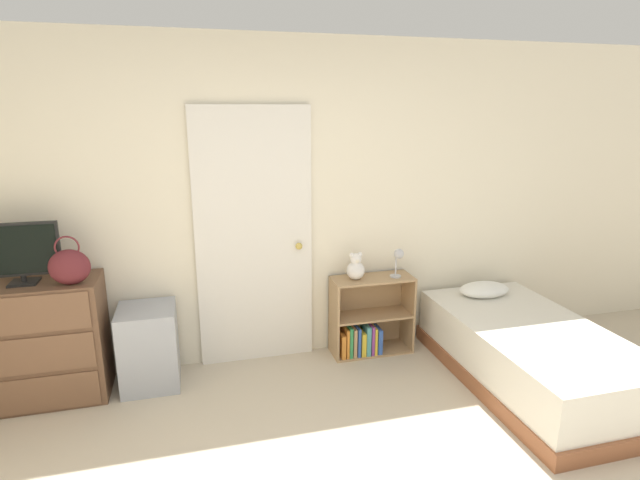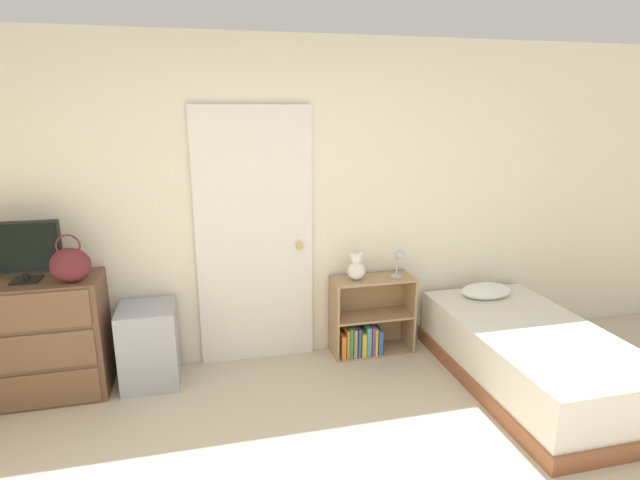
{
  "view_description": "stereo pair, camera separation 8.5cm",
  "coord_description": "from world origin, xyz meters",
  "px_view_note": "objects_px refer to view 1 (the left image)",
  "views": [
    {
      "loc": [
        -0.54,
        -1.52,
        2.01
      ],
      "look_at": [
        0.4,
        2.03,
        1.04
      ],
      "focal_mm": 28.0,
      "sensor_mm": 36.0,
      "label": 1
    },
    {
      "loc": [
        -0.46,
        -1.55,
        2.01
      ],
      "look_at": [
        0.4,
        2.03,
        1.04
      ],
      "focal_mm": 28.0,
      "sensor_mm": 36.0,
      "label": 2
    }
  ],
  "objects_px": {
    "desk_lamp": "(398,257)",
    "bed": "(529,353)",
    "handbag": "(69,266)",
    "tv": "(19,252)",
    "teddy_bear": "(356,268)",
    "bookshelf": "(366,324)",
    "dresser": "(32,343)",
    "storage_bin": "(149,347)"
  },
  "relations": [
    {
      "from": "handbag",
      "to": "teddy_bear",
      "type": "relative_size",
      "value": 1.47
    },
    {
      "from": "handbag",
      "to": "teddy_bear",
      "type": "height_order",
      "value": "handbag"
    },
    {
      "from": "teddy_bear",
      "to": "desk_lamp",
      "type": "relative_size",
      "value": 0.94
    },
    {
      "from": "bookshelf",
      "to": "teddy_bear",
      "type": "distance_m",
      "value": 0.52
    },
    {
      "from": "tv",
      "to": "storage_bin",
      "type": "relative_size",
      "value": 0.82
    },
    {
      "from": "desk_lamp",
      "to": "bed",
      "type": "bearing_deg",
      "value": -42.78
    },
    {
      "from": "storage_bin",
      "to": "bed",
      "type": "relative_size",
      "value": 0.34
    },
    {
      "from": "dresser",
      "to": "bookshelf",
      "type": "xyz_separation_m",
      "value": [
        2.49,
        0.08,
        -0.19
      ]
    },
    {
      "from": "handbag",
      "to": "bed",
      "type": "bearing_deg",
      "value": -10.06
    },
    {
      "from": "storage_bin",
      "to": "bed",
      "type": "height_order",
      "value": "storage_bin"
    },
    {
      "from": "teddy_bear",
      "to": "bookshelf",
      "type": "bearing_deg",
      "value": 2.38
    },
    {
      "from": "handbag",
      "to": "bookshelf",
      "type": "xyz_separation_m",
      "value": [
        2.16,
        0.19,
        -0.75
      ]
    },
    {
      "from": "bookshelf",
      "to": "dresser",
      "type": "bearing_deg",
      "value": -178.07
    },
    {
      "from": "tv",
      "to": "desk_lamp",
      "type": "bearing_deg",
      "value": 1.07
    },
    {
      "from": "tv",
      "to": "teddy_bear",
      "type": "relative_size",
      "value": 2.19
    },
    {
      "from": "bookshelf",
      "to": "bed",
      "type": "relative_size",
      "value": 0.37
    },
    {
      "from": "teddy_bear",
      "to": "tv",
      "type": "bearing_deg",
      "value": -177.88
    },
    {
      "from": "dresser",
      "to": "teddy_bear",
      "type": "height_order",
      "value": "teddy_bear"
    },
    {
      "from": "desk_lamp",
      "to": "bookshelf",
      "type": "bearing_deg",
      "value": 170.72
    },
    {
      "from": "dresser",
      "to": "bed",
      "type": "height_order",
      "value": "dresser"
    },
    {
      "from": "storage_bin",
      "to": "teddy_bear",
      "type": "relative_size",
      "value": 2.67
    },
    {
      "from": "tv",
      "to": "handbag",
      "type": "bearing_deg",
      "value": -17.89
    },
    {
      "from": "bed",
      "to": "handbag",
      "type": "bearing_deg",
      "value": 169.94
    },
    {
      "from": "storage_bin",
      "to": "handbag",
      "type": "bearing_deg",
      "value": -164.99
    },
    {
      "from": "teddy_bear",
      "to": "desk_lamp",
      "type": "xyz_separation_m",
      "value": [
        0.35,
        -0.04,
        0.07
      ]
    },
    {
      "from": "bookshelf",
      "to": "bed",
      "type": "xyz_separation_m",
      "value": [
        1.03,
        -0.76,
        -0.02
      ]
    },
    {
      "from": "tv",
      "to": "desk_lamp",
      "type": "relative_size",
      "value": 2.05
    },
    {
      "from": "dresser",
      "to": "storage_bin",
      "type": "bearing_deg",
      "value": 0.58
    },
    {
      "from": "storage_bin",
      "to": "teddy_bear",
      "type": "xyz_separation_m",
      "value": [
        1.63,
        0.07,
        0.46
      ]
    },
    {
      "from": "dresser",
      "to": "storage_bin",
      "type": "height_order",
      "value": "dresser"
    },
    {
      "from": "dresser",
      "to": "bed",
      "type": "bearing_deg",
      "value": -10.87
    },
    {
      "from": "dresser",
      "to": "storage_bin",
      "type": "xyz_separation_m",
      "value": [
        0.76,
        0.01,
        -0.13
      ]
    },
    {
      "from": "storage_bin",
      "to": "teddy_bear",
      "type": "bearing_deg",
      "value": 2.53
    },
    {
      "from": "handbag",
      "to": "bookshelf",
      "type": "height_order",
      "value": "handbag"
    },
    {
      "from": "storage_bin",
      "to": "teddy_bear",
      "type": "height_order",
      "value": "teddy_bear"
    },
    {
      "from": "tv",
      "to": "desk_lamp",
      "type": "distance_m",
      "value": 2.74
    },
    {
      "from": "handbag",
      "to": "teddy_bear",
      "type": "bearing_deg",
      "value": 5.23
    },
    {
      "from": "storage_bin",
      "to": "desk_lamp",
      "type": "bearing_deg",
      "value": 1.0
    },
    {
      "from": "bed",
      "to": "dresser",
      "type": "bearing_deg",
      "value": 169.13
    },
    {
      "from": "handbag",
      "to": "bed",
      "type": "relative_size",
      "value": 0.19
    },
    {
      "from": "tv",
      "to": "bookshelf",
      "type": "bearing_deg",
      "value": 2.13
    },
    {
      "from": "bookshelf",
      "to": "teddy_bear",
      "type": "xyz_separation_m",
      "value": [
        -0.1,
        -0.0,
        0.51
      ]
    }
  ]
}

